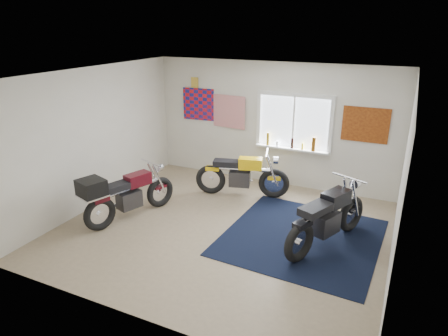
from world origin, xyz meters
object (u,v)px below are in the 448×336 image
at_px(yellow_triumph, 242,176).
at_px(maroon_tourer, 123,195).
at_px(navy_rug, 302,237).
at_px(black_chrome_bike, 327,219).

relative_size(yellow_triumph, maroon_tourer, 1.01).
height_order(yellow_triumph, maroon_tourer, yellow_triumph).
xyz_separation_m(navy_rug, yellow_triumph, (-1.62, 1.20, 0.43)).
bearing_deg(black_chrome_bike, maroon_tourer, 124.33).
xyz_separation_m(yellow_triumph, black_chrome_bike, (2.03, -1.26, 0.03)).
distance_m(navy_rug, maroon_tourer, 3.27).
height_order(navy_rug, maroon_tourer, maroon_tourer).
bearing_deg(black_chrome_bike, yellow_triumph, 81.48).
height_order(black_chrome_bike, maroon_tourer, black_chrome_bike).
height_order(yellow_triumph, black_chrome_bike, black_chrome_bike).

